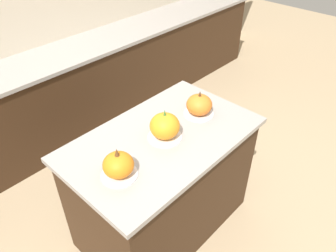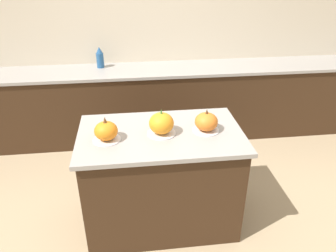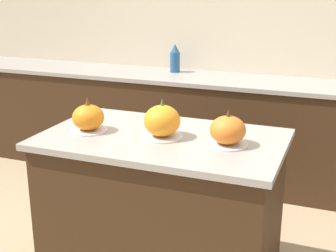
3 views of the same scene
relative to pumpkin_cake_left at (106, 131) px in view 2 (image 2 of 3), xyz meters
The scene contains 8 objects.
ground_plane 1.06m from the pumpkin_cake_left, ahead, with size 12.00×12.00×0.00m, color tan.
wall_back 2.01m from the pumpkin_cake_left, 77.91° to the left, with size 8.00×0.06×2.50m.
kitchen_island 0.67m from the pumpkin_cake_left, ahead, with size 1.30×0.79×0.90m.
back_counter 1.74m from the pumpkin_cake_left, 75.53° to the left, with size 6.00×0.60×0.92m.
pumpkin_cake_left is the anchor object (origin of this frame).
pumpkin_cake_center 0.42m from the pumpkin_cake_left, ahead, with size 0.22×0.22×0.21m.
pumpkin_cake_right 0.78m from the pumpkin_cake_left, ahead, with size 0.21×0.21×0.19m.
bottle_tall 1.75m from the pumpkin_cake_left, 94.63° to the left, with size 0.09×0.09×0.25m.
Camera 2 is at (-0.22, -2.24, 2.15)m, focal length 35.00 mm.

